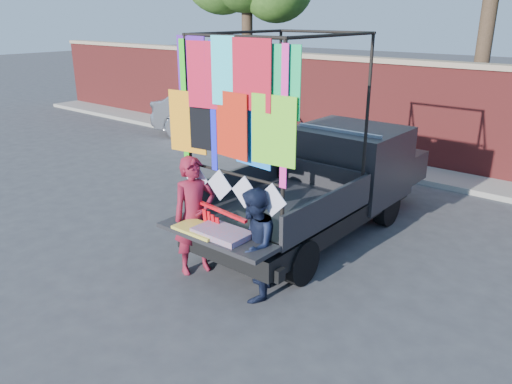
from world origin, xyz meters
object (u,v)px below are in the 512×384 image
Objects in this scene: woman at (195,216)px; pickup_truck at (333,179)px; sedan at (227,116)px; man at (254,245)px.

pickup_truck is at bearing 10.23° from woman.
woman is (-0.61, -2.81, 0.02)m from pickup_truck.
pickup_truck is 6.78m from sedan.
woman is at bearing -102.35° from pickup_truck.
woman is 1.14× the size of man.
woman is at bearing -121.36° from man.
man is at bearing -143.41° from sedan.
man is at bearing -68.69° from woman.
sedan is at bearing 149.04° from pickup_truck.
pickup_truck reaches higher than sedan.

